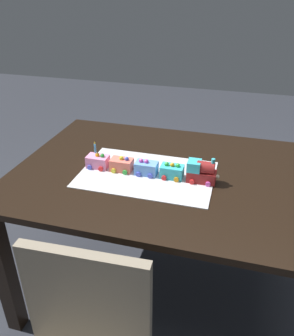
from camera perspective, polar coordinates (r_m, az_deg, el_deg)
name	(u,v)px	position (r m, az deg, el deg)	size (l,w,h in m)	color
ground_plane	(163,285)	(2.06, 2.66, -18.75)	(8.00, 8.00, 0.00)	#2D3038
dining_table	(166,191)	(1.65, 3.15, -3.79)	(1.40, 1.00, 0.74)	black
cake_board	(147,174)	(1.57, 0.00, -1.02)	(0.60, 0.40, 0.00)	silver
cake_locomotive	(201,172)	(1.51, 8.98, -0.61)	(0.14, 0.08, 0.12)	maroon
cake_car_caboose_turquoise	(172,171)	(1.53, 4.15, -0.55)	(0.10, 0.08, 0.07)	#38B7C6
cake_car_flatbed_sky_blue	(146,168)	(1.55, -0.12, 0.01)	(0.10, 0.08, 0.07)	#669EEA
cake_car_tanker_coral	(122,165)	(1.59, -4.19, 0.56)	(0.10, 0.08, 0.07)	#F27260
cake_car_hopper_bubblegum	(98,161)	(1.63, -8.11, 1.09)	(0.10, 0.08, 0.07)	pink
birthday_candle	(95,147)	(1.60, -8.59, 3.41)	(0.01, 0.01, 0.06)	#4CA5E5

